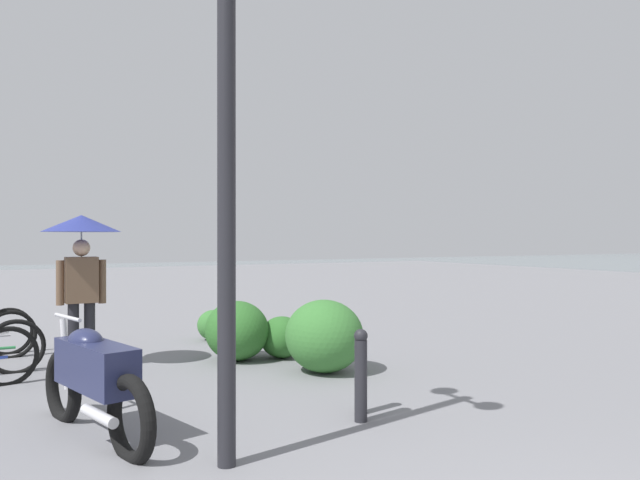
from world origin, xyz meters
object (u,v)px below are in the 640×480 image
object	(u,v)px
motorcycle	(94,379)
bollard_near	(361,373)
bollard_mid	(361,375)
pedestrian	(81,248)
lamppost	(226,106)

from	to	relation	value
motorcycle	bollard_near	distance (m)	2.40
motorcycle	bollard_mid	size ratio (longest dim) A/B	2.96
pedestrian	bollard_near	bearing A→B (deg)	-151.20
pedestrian	bollard_mid	xyz separation A→B (m)	(-3.44, -2.16, -1.22)
bollard_near	bollard_mid	distance (m)	0.28
pedestrian	bollard_mid	world-z (taller)	pedestrian
motorcycle	bollard_near	bearing A→B (deg)	-108.00
lamppost	bollard_near	size ratio (longest dim) A/B	4.70
pedestrian	bollard_near	size ratio (longest dim) A/B	2.32
bollard_near	motorcycle	bearing A→B (deg)	72.00
lamppost	motorcycle	xyz separation A→B (m)	(1.21, 0.79, -2.22)
bollard_near	bollard_mid	world-z (taller)	bollard_near
motorcycle	pedestrian	xyz separation A→B (m)	(2.93, -0.26, 1.10)
pedestrian	bollard_near	xyz separation A→B (m)	(-3.67, -2.02, -1.15)
motorcycle	pedestrian	world-z (taller)	pedestrian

